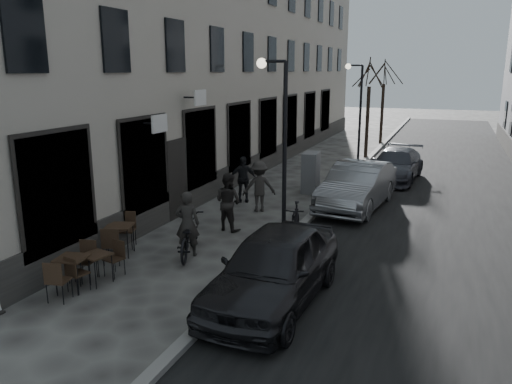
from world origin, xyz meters
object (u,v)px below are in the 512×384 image
Objects in this scene: bicycle at (188,236)px; bistro_set_b at (96,265)px; utility_cabinet at (311,172)px; moped at (295,224)px; tree_near at (370,72)px; car_near at (274,268)px; bistro_set_a at (72,270)px; tree_far at (384,72)px; pedestrian_near at (228,202)px; streetlamp_far at (357,104)px; car_far at (396,165)px; bistro_set_c at (120,237)px; car_mid at (357,186)px; streetlamp_near at (279,130)px; pedestrian_mid at (259,187)px; pedestrian_far at (243,179)px.

bistro_set_b is at bearing 45.85° from bicycle.
moped is at bearing -82.95° from utility_cabinet.
tree_near is 1.23× the size of car_near.
tree_far is at bearing 71.64° from bistro_set_a.
bicycle is at bearing 101.56° from pedestrian_near.
streetlamp_far is at bearing 79.88° from utility_cabinet.
bistro_set_b is at bearing 89.83° from pedestrian_near.
tree_far is at bearing 94.88° from car_near.
bistro_set_c is at bearing -110.71° from car_far.
car_mid reaches higher than car_near.
bistro_set_c is (-3.50, -17.86, -4.17)m from tree_near.
car_far is (5.39, 14.40, 0.22)m from bistro_set_a.
bistro_set_b is (-2.89, -25.57, -4.23)m from tree_far.
tree_far is 3.01× the size of moped.
bistro_set_b is 9.67m from car_mid.
bistro_set_b is 4.15m from car_near.
pedestrian_near reaches higher than car_mid.
utility_cabinet is at bearing -125.39° from car_far.
streetlamp_near is at bearing -99.42° from car_far.
tree_near is 3.61× the size of bistro_set_a.
pedestrian_mid is 7.93m from car_far.
bicycle is (-1.74, -14.23, -2.63)m from streetlamp_far.
car_near is (3.84, -7.45, -0.07)m from pedestrian_far.
moped is (3.16, -3.70, -0.28)m from pedestrian_far.
tree_near reaches higher than pedestrian_mid.
utility_cabinet is 0.33× the size of car_mid.
car_near is at bearing -85.43° from streetlamp_far.
bistro_set_b is (-2.81, -16.57, -2.73)m from streetlamp_far.
tree_far reaches higher than pedestrian_far.
bistro_set_a reaches higher than bistro_set_b.
bicycle is 3.52m from car_near.
bicycle is 1.19× the size of pedestrian_far.
pedestrian_far is at bearing 119.39° from car_near.
pedestrian_near is (-1.72, -20.87, -3.78)m from tree_far.
streetlamp_far reaches higher than pedestrian_near.
streetlamp_near reaches higher than pedestrian_far.
car_far is at bearing -79.15° from tree_far.
pedestrian_mid reaches higher than bicycle.
streetlamp_near is at bearing -90.00° from streetlamp_far.
bistro_set_c is (-3.50, -23.86, -4.17)m from tree_far.
utility_cabinet is at bearing -86.46° from pedestrian_near.
streetlamp_far is 2.52× the size of bicycle.
streetlamp_far is 0.89× the size of tree_far.
car_near is at bearing 138.93° from pedestrian_near.
pedestrian_far is at bearing 75.01° from bistro_set_a.
tree_near reaches higher than car_far.
car_far is at bearing 45.21° from bistro_set_c.
bicycle is at bearing 0.68° from bistro_set_c.
tree_near is at bearing 88.62° from streetlamp_far.
utility_cabinet reaches higher than bistro_set_a.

